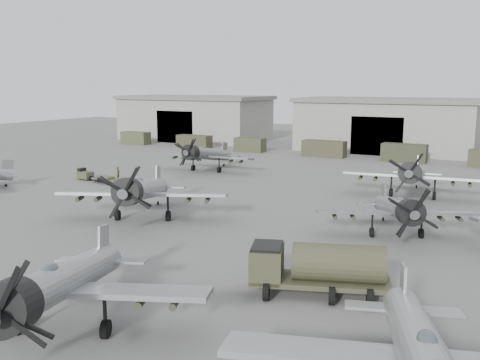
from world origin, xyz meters
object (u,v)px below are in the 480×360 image
object	(u,v)px
aircraft_far_0	(205,154)
tug_trailer	(93,177)
aircraft_far_1	(413,174)
aircraft_mid_1	(142,190)
ground_crew	(118,173)
fuel_tanker	(318,266)
aircraft_near_2	(422,357)
aircraft_mid_2	(398,209)
aircraft_near_1	(57,284)

from	to	relation	value
aircraft_far_0	tug_trailer	size ratio (longest dim) A/B	1.81
aircraft_far_1	aircraft_mid_1	bearing A→B (deg)	-138.37
aircraft_mid_1	tug_trailer	world-z (taller)	aircraft_mid_1
aircraft_far_0	ground_crew	distance (m)	11.41
aircraft_mid_1	fuel_tanker	xyz separation A→B (m)	(17.90, -7.90, -0.91)
aircraft_near_2	aircraft_far_0	world-z (taller)	aircraft_near_2
aircraft_mid_2	ground_crew	bearing A→B (deg)	140.62
aircraft_near_1	tug_trailer	size ratio (longest dim) A/B	1.90
aircraft_near_1	aircraft_mid_1	distance (m)	20.23
aircraft_far_0	fuel_tanker	bearing A→B (deg)	-53.61
aircraft_near_2	tug_trailer	distance (m)	49.88
aircraft_far_1	tug_trailer	bearing A→B (deg)	-173.44
aircraft_mid_2	tug_trailer	size ratio (longest dim) A/B	1.65
aircraft_near_2	tug_trailer	xyz separation A→B (m)	(-41.00, 28.34, -1.88)
aircraft_near_1	fuel_tanker	size ratio (longest dim) A/B	1.71
fuel_tanker	aircraft_mid_1	bearing A→B (deg)	136.83
aircraft_far_0	tug_trailer	distance (m)	14.16
aircraft_near_2	fuel_tanker	bearing A→B (deg)	110.05
aircraft_far_1	aircraft_near_2	bearing A→B (deg)	-85.07
tug_trailer	aircraft_near_2	bearing A→B (deg)	-26.34
aircraft_mid_2	aircraft_near_2	bearing A→B (deg)	-100.62
fuel_tanker	aircraft_far_1	bearing A→B (deg)	71.40
aircraft_near_2	aircraft_mid_2	size ratio (longest dim) A/B	1.16
aircraft_near_1	aircraft_mid_2	size ratio (longest dim) A/B	1.15
aircraft_near_1	fuel_tanker	distance (m)	12.90
aircraft_mid_2	aircraft_far_0	xyz separation A→B (m)	(-27.86, 18.53, 0.14)
tug_trailer	ground_crew	bearing A→B (deg)	55.75
aircraft_mid_2	aircraft_far_1	xyz separation A→B (m)	(-1.69, 14.48, 0.32)
fuel_tanker	tug_trailer	distance (m)	39.50
aircraft_near_1	fuel_tanker	xyz separation A→B (m)	(8.25, 9.88, -0.82)
aircraft_near_1	ground_crew	bearing A→B (deg)	103.93
aircraft_mid_2	aircraft_far_0	size ratio (longest dim) A/B	0.91
aircraft_far_0	aircraft_near_2	bearing A→B (deg)	-54.21
aircraft_far_0	aircraft_far_1	bearing A→B (deg)	-12.69
aircraft_mid_2	aircraft_far_0	bearing A→B (deg)	121.71
aircraft_near_1	aircraft_near_2	world-z (taller)	aircraft_near_1
tug_trailer	ground_crew	size ratio (longest dim) A/B	4.41
aircraft_far_0	aircraft_far_1	world-z (taller)	aircraft_far_1
aircraft_mid_2	aircraft_far_1	world-z (taller)	aircraft_far_1
aircraft_near_2	aircraft_mid_1	size ratio (longest dim) A/B	0.98
aircraft_mid_1	aircraft_mid_2	bearing A→B (deg)	-10.57
tug_trailer	aircraft_mid_2	bearing A→B (deg)	-2.52
aircraft_near_1	ground_crew	size ratio (longest dim) A/B	8.37
aircraft_mid_1	aircraft_far_0	world-z (taller)	aircraft_mid_1
aircraft_near_2	aircraft_mid_1	bearing A→B (deg)	128.49
aircraft_near_2	aircraft_mid_2	distance (m)	22.19
aircraft_far_0	ground_crew	world-z (taller)	aircraft_far_0
aircraft_far_0	tug_trailer	world-z (taller)	aircraft_far_0
ground_crew	aircraft_mid_2	bearing A→B (deg)	-124.51
fuel_tanker	ground_crew	xyz separation A→B (m)	(-32.41, 21.63, -0.82)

